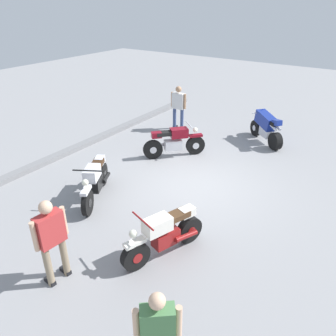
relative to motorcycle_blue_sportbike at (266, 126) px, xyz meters
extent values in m
plane|color=gray|center=(-4.15, 0.57, -0.59)|extent=(40.00, 40.00, 0.00)
cube|color=gray|center=(-4.15, 5.17, -0.52)|extent=(14.00, 0.30, 0.15)
cylinder|color=black|center=(0.43, 0.50, -0.29)|extent=(0.51, 0.56, 0.60)
cylinder|color=black|center=(-0.45, -0.52, -0.29)|extent=(0.56, 0.60, 0.60)
cylinder|color=silver|center=(0.43, 0.50, -0.29)|extent=(0.27, 0.28, 0.21)
cylinder|color=silver|center=(-0.45, -0.52, -0.29)|extent=(0.27, 0.28, 0.21)
cube|color=silver|center=(-0.04, -0.05, -0.19)|extent=(0.58, 0.61, 0.32)
cube|color=navy|center=(0.06, 0.07, 0.21)|extent=(0.92, 0.98, 0.57)
cone|color=navy|center=(0.40, 0.46, 0.36)|extent=(0.49, 0.49, 0.39)
cube|color=black|center=(-0.20, -0.24, 0.28)|extent=(0.59, 0.62, 0.12)
cube|color=navy|center=(-0.40, -0.46, 0.36)|extent=(0.39, 0.41, 0.23)
cylinder|color=silver|center=(-0.30, -0.48, 0.18)|extent=(0.33, 0.36, 0.17)
cylinder|color=silver|center=(-0.43, -0.37, 0.18)|extent=(0.33, 0.36, 0.17)
cylinder|color=silver|center=(0.30, 0.36, 0.38)|extent=(0.56, 0.48, 0.04)
sphere|color=silver|center=(0.45, 0.52, 0.31)|extent=(0.16, 0.16, 0.16)
cylinder|color=black|center=(-7.58, -0.10, -0.29)|extent=(0.62, 0.35, 0.60)
cylinder|color=black|center=(-6.30, -0.55, -0.29)|extent=(0.62, 0.35, 0.60)
cylinder|color=maroon|center=(-7.58, -0.10, -0.29)|extent=(0.26, 0.24, 0.21)
cylinder|color=maroon|center=(-6.30, -0.55, -0.29)|extent=(0.26, 0.24, 0.21)
cube|color=maroon|center=(-6.89, -0.34, -0.19)|extent=(0.62, 0.45, 0.32)
cube|color=white|center=(-7.08, -0.28, 0.21)|extent=(0.63, 0.49, 0.30)
cube|color=white|center=(-7.58, -0.10, 0.04)|extent=(0.47, 0.29, 0.08)
cube|color=#4C331E|center=(-6.65, -0.42, 0.23)|extent=(0.65, 0.44, 0.12)
cube|color=white|center=(-6.37, -0.52, 0.21)|extent=(0.37, 0.31, 0.18)
cylinder|color=maroon|center=(-6.57, -0.63, -0.24)|extent=(0.56, 0.28, 0.16)
cylinder|color=maroon|center=(-7.39, -0.17, 0.46)|extent=(0.26, 0.67, 0.04)
sphere|color=silver|center=(-7.60, -0.10, 0.26)|extent=(0.16, 0.16, 0.16)
cylinder|color=black|center=(-6.81, 2.00, -0.27)|extent=(0.62, 0.42, 0.64)
cylinder|color=black|center=(-5.55, 2.72, -0.27)|extent=(0.62, 0.42, 0.64)
cylinder|color=black|center=(-6.81, 2.00, -0.27)|extent=(0.26, 0.23, 0.22)
cylinder|color=black|center=(-5.55, 2.72, -0.27)|extent=(0.26, 0.23, 0.22)
cube|color=black|center=(-6.13, 2.39, -0.17)|extent=(0.63, 0.52, 0.32)
cube|color=silver|center=(-6.31, 2.29, 0.23)|extent=(0.64, 0.55, 0.30)
cube|color=silver|center=(-6.81, 2.00, 0.08)|extent=(0.46, 0.36, 0.08)
cube|color=#382314|center=(-5.92, 2.51, 0.25)|extent=(0.65, 0.52, 0.12)
cube|color=silver|center=(-5.66, 2.66, 0.23)|extent=(0.39, 0.35, 0.18)
cylinder|color=black|center=(-5.70, 2.44, -0.22)|extent=(0.54, 0.37, 0.16)
cylinder|color=black|center=(-6.60, 2.12, 0.48)|extent=(0.38, 0.63, 0.04)
sphere|color=silver|center=(-6.79, 2.02, 0.28)|extent=(0.16, 0.16, 0.16)
cylinder|color=black|center=(-2.34, 1.57, -0.27)|extent=(0.56, 0.52, 0.64)
cylinder|color=black|center=(-3.42, 2.54, -0.27)|extent=(0.56, 0.52, 0.64)
cylinder|color=silver|center=(-2.34, 1.57, -0.27)|extent=(0.26, 0.25, 0.22)
cylinder|color=silver|center=(-3.42, 2.54, -0.27)|extent=(0.26, 0.25, 0.22)
cube|color=silver|center=(-2.92, 2.09, -0.17)|extent=(0.60, 0.58, 0.32)
cube|color=maroon|center=(-2.77, 1.96, 0.23)|extent=(0.63, 0.61, 0.30)
cube|color=maroon|center=(-2.34, 1.57, 0.08)|extent=(0.43, 0.41, 0.08)
cube|color=black|center=(-3.10, 2.26, 0.25)|extent=(0.62, 0.60, 0.12)
cube|color=maroon|center=(-3.32, 2.46, 0.23)|extent=(0.38, 0.38, 0.18)
cylinder|color=silver|center=(-3.10, 2.48, -0.22)|extent=(0.49, 0.45, 0.16)
cylinder|color=silver|center=(-2.52, 1.73, 0.48)|extent=(0.50, 0.54, 0.04)
sphere|color=silver|center=(-2.36, 1.59, 0.28)|extent=(0.16, 0.16, 0.16)
cylinder|color=#384772|center=(-0.67, 3.14, -0.17)|extent=(0.13, 0.13, 0.86)
cube|color=black|center=(-0.61, 3.14, -0.55)|extent=(0.26, 0.11, 0.08)
cylinder|color=#384772|center=(-0.69, 3.48, -0.17)|extent=(0.13, 0.13, 0.86)
cube|color=black|center=(-0.63, 3.48, -0.55)|extent=(0.26, 0.11, 0.08)
cube|color=silver|center=(-0.68, 3.31, 0.57)|extent=(0.24, 0.49, 0.61)
cylinder|color=tan|center=(-0.67, 3.03, 0.58)|extent=(0.09, 0.09, 0.57)
cylinder|color=tan|center=(-0.69, 3.60, 0.58)|extent=(0.09, 0.09, 0.57)
sphere|color=tan|center=(-0.68, 3.31, 1.02)|extent=(0.23, 0.23, 0.23)
cylinder|color=gray|center=(-8.43, 0.89, -0.16)|extent=(0.14, 0.14, 0.86)
cube|color=black|center=(-8.43, 0.95, -0.55)|extent=(0.12, 0.27, 0.08)
cylinder|color=gray|center=(-8.77, 0.92, -0.16)|extent=(0.14, 0.14, 0.86)
cube|color=black|center=(-8.77, 0.98, -0.55)|extent=(0.12, 0.27, 0.08)
cube|color=#B23333|center=(-8.60, 0.91, 0.58)|extent=(0.50, 0.26, 0.61)
cylinder|color=#D8AD8C|center=(-8.32, 0.88, 0.59)|extent=(0.10, 0.10, 0.58)
cylinder|color=#D8AD8C|center=(-8.89, 0.93, 0.59)|extent=(0.10, 0.10, 0.58)
sphere|color=#D8AD8C|center=(-8.60, 0.91, 1.03)|extent=(0.23, 0.23, 0.23)
cube|color=#4C7F4C|center=(-9.01, -1.67, 0.48)|extent=(0.45, 0.48, 0.56)
cylinder|color=#D8AD8C|center=(-8.84, -1.88, 0.49)|extent=(0.13, 0.13, 0.53)
cylinder|color=#D8AD8C|center=(-9.18, -1.46, 0.49)|extent=(0.13, 0.13, 0.53)
sphere|color=#D8AD8C|center=(-9.01, -1.67, 0.89)|extent=(0.21, 0.21, 0.21)
camera|label=1|loc=(-11.23, -3.32, 4.14)|focal=35.19mm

